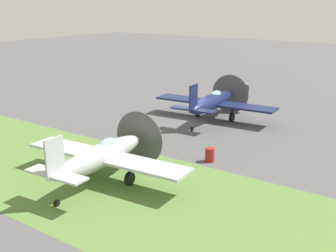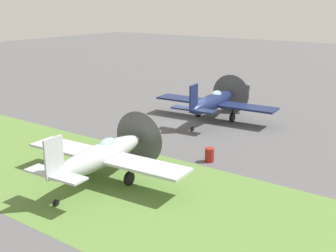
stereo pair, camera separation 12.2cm
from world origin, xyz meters
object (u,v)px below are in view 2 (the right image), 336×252
object	(u,v)px
airplane_lead	(213,102)
ground_crew_chief	(248,91)
airplane_wingman	(102,155)
fuel_drum	(210,155)

from	to	relation	value
airplane_lead	ground_crew_chief	distance (m)	9.04
airplane_wingman	fuel_drum	world-z (taller)	airplane_wingman
airplane_wingman	fuel_drum	xyz separation A→B (m)	(3.38, 6.20, -1.12)
airplane_lead	fuel_drum	xyz separation A→B (m)	(4.77, -8.77, -1.17)
airplane_wingman	airplane_lead	bearing A→B (deg)	91.19
airplane_wingman	ground_crew_chief	xyz separation A→B (m)	(-2.41, 23.93, -0.66)
airplane_wingman	ground_crew_chief	bearing A→B (deg)	91.64
airplane_wingman	fuel_drum	bearing A→B (deg)	57.28
fuel_drum	ground_crew_chief	bearing A→B (deg)	108.09
ground_crew_chief	fuel_drum	size ratio (longest dim) A/B	1.92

